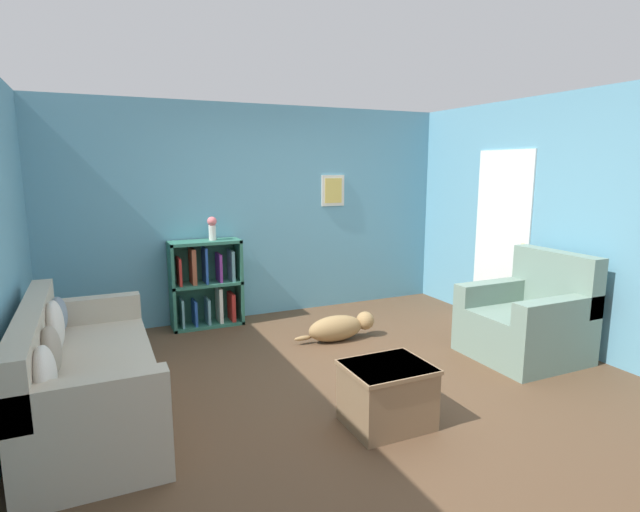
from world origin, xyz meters
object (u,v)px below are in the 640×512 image
object	(u,v)px
bookshelf	(206,284)
coffee_table	(387,393)
recliner_chair	(528,321)
vase	(212,227)
couch	(83,377)
dog	(340,327)

from	to	relation	value
bookshelf	coffee_table	bearing A→B (deg)	-76.40
recliner_chair	coffee_table	world-z (taller)	recliner_chair
recliner_chair	vase	xyz separation A→B (m)	(-2.59, 2.28, 0.81)
couch	bookshelf	xyz separation A→B (m)	(1.30, 1.90, 0.16)
recliner_chair	dog	world-z (taller)	recliner_chair
bookshelf	vase	distance (m)	0.68
bookshelf	recliner_chair	distance (m)	3.53
bookshelf	dog	xyz separation A→B (m)	(1.19, -1.12, -0.35)
recliner_chair	dog	bearing A→B (deg)	141.56
recliner_chair	vase	world-z (taller)	vase
bookshelf	coffee_table	xyz separation A→B (m)	(0.69, -2.87, -0.25)
coffee_table	dog	distance (m)	1.82
recliner_chair	coffee_table	distance (m)	2.07
coffee_table	vase	bearing A→B (deg)	102.00
couch	bookshelf	bearing A→B (deg)	55.48
couch	dog	distance (m)	2.62
dog	recliner_chair	bearing A→B (deg)	-38.44
bookshelf	couch	bearing A→B (deg)	-124.52
vase	recliner_chair	bearing A→B (deg)	-41.39
recliner_chair	bookshelf	bearing A→B (deg)	139.31
bookshelf	recliner_chair	world-z (taller)	recliner_chair
couch	vase	xyz separation A→B (m)	(1.39, 1.88, 0.83)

